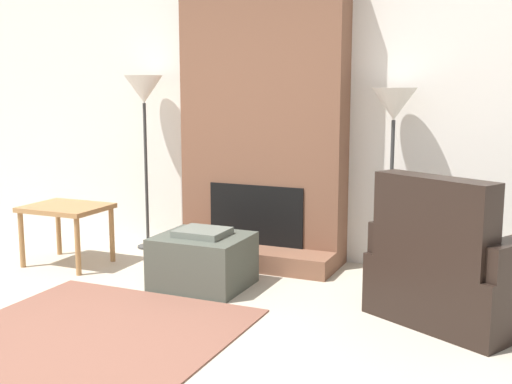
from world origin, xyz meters
name	(u,v)px	position (x,y,z in m)	size (l,w,h in m)	color
ground_plane	(66,381)	(0.00, 0.00, 0.00)	(24.00, 24.00, 0.00)	#B2A893
wall_back	(271,111)	(0.00, 2.83, 1.30)	(8.03, 0.06, 2.60)	silver
fireplace	(262,121)	(0.00, 2.63, 1.22)	(1.46, 0.64, 2.60)	brown
ottoman	(203,260)	(-0.10, 1.70, 0.21)	(0.67, 0.60, 0.45)	#474C42
armchair	(453,276)	(1.74, 1.70, 0.30)	(1.23, 1.17, 0.97)	black
side_table	(66,214)	(-1.45, 1.78, 0.44)	(0.67, 0.54, 0.52)	#9E7042
floor_lamp_left	(144,96)	(-1.14, 2.55, 1.43)	(0.35, 0.35, 1.61)	#333333
floor_lamp_right	(394,111)	(1.15, 2.55, 1.32)	(0.35, 0.35, 1.51)	#333333
area_rug	(88,336)	(-0.26, 0.52, 0.01)	(1.69, 1.73, 0.01)	brown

